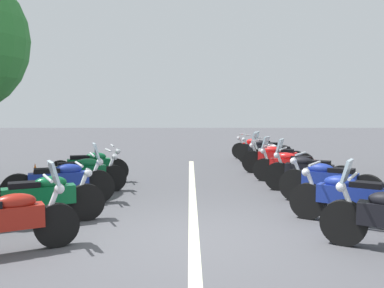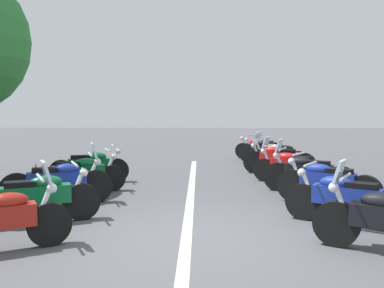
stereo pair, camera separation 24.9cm
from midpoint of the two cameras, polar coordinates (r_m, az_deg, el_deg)
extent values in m
plane|color=#4C4C51|center=(6.25, -0.91, -12.85)|extent=(80.00, 80.00, 0.00)
cube|color=beige|center=(8.91, -0.73, -7.54)|extent=(13.26, 0.16, 0.01)
cylinder|color=black|center=(6.15, -19.22, -10.48)|extent=(0.41, 0.60, 0.61)
cube|color=maroon|center=(6.04, -25.87, -9.19)|extent=(0.74, 1.06, 0.30)
ellipsoid|color=maroon|center=(6.01, -24.21, -7.25)|extent=(0.47, 0.58, 0.22)
cylinder|color=silver|center=(6.07, -19.86, -7.78)|extent=(0.20, 0.29, 0.58)
cylinder|color=silver|center=(6.00, -20.33, -4.43)|extent=(0.57, 0.33, 0.04)
sphere|color=silver|center=(6.04, -18.88, -5.86)|extent=(0.14, 0.14, 0.14)
cube|color=silver|center=(6.00, -19.59, -3.74)|extent=(0.37, 0.28, 0.32)
cylinder|color=black|center=(7.41, -15.32, -7.72)|extent=(0.39, 0.63, 0.63)
cube|color=#0C592D|center=(7.29, -21.18, -6.62)|extent=(0.73, 1.15, 0.30)
ellipsoid|color=#0C592D|center=(7.27, -19.80, -5.01)|extent=(0.45, 0.58, 0.22)
cube|color=black|center=(7.25, -22.96, -5.29)|extent=(0.44, 0.54, 0.12)
cylinder|color=silver|center=(7.34, -15.83, -5.46)|extent=(0.18, 0.29, 0.58)
cylinder|color=silver|center=(7.28, -16.21, -2.68)|extent=(0.58, 0.30, 0.04)
sphere|color=silver|center=(7.33, -15.02, -3.87)|extent=(0.14, 0.14, 0.14)
cylinder|color=silver|center=(7.51, -24.66, -8.55)|extent=(0.30, 0.53, 0.08)
cylinder|color=black|center=(8.70, -13.62, -5.71)|extent=(0.36, 0.69, 0.68)
cylinder|color=black|center=(8.67, -23.51, -6.00)|extent=(0.36, 0.69, 0.68)
cube|color=navy|center=(8.62, -18.59, -4.70)|extent=(0.64, 1.16, 0.30)
ellipsoid|color=navy|center=(8.60, -17.42, -3.35)|extent=(0.42, 0.58, 0.22)
cube|color=black|center=(8.60, -20.09, -3.56)|extent=(0.41, 0.54, 0.12)
cylinder|color=silver|center=(8.65, -14.06, -3.77)|extent=(0.16, 0.30, 0.58)
cylinder|color=silver|center=(8.60, -14.37, -1.40)|extent=(0.60, 0.25, 0.04)
sphere|color=silver|center=(8.63, -13.36, -2.43)|extent=(0.14, 0.14, 0.14)
cylinder|color=silver|center=(8.85, -21.48, -6.39)|extent=(0.26, 0.54, 0.08)
cube|color=silver|center=(8.60, -13.85, -0.92)|extent=(0.38, 0.24, 0.32)
cylinder|color=black|center=(9.89, -11.50, -4.63)|extent=(0.36, 0.62, 0.61)
cylinder|color=black|center=(9.71, -20.43, -4.99)|extent=(0.36, 0.62, 0.61)
cube|color=#0C592D|center=(9.75, -15.94, -3.78)|extent=(0.71, 1.18, 0.30)
ellipsoid|color=#0C592D|center=(9.74, -14.92, -2.57)|extent=(0.44, 0.58, 0.22)
cube|color=black|center=(9.70, -17.26, -2.78)|extent=(0.42, 0.54, 0.12)
cylinder|color=silver|center=(9.84, -11.87, -2.92)|extent=(0.18, 0.29, 0.58)
cylinder|color=silver|center=(9.79, -12.13, -0.84)|extent=(0.59, 0.27, 0.04)
sphere|color=silver|center=(9.84, -11.26, -1.74)|extent=(0.14, 0.14, 0.14)
cylinder|color=silver|center=(9.92, -18.69, -5.29)|extent=(0.28, 0.54, 0.08)
cylinder|color=black|center=(11.10, -10.97, -3.59)|extent=(0.31, 0.64, 0.63)
cylinder|color=black|center=(11.05, -18.24, -3.77)|extent=(0.31, 0.64, 0.63)
cube|color=#0C592D|center=(11.03, -14.62, -2.76)|extent=(0.57, 1.10, 0.30)
ellipsoid|color=#0C592D|center=(11.01, -13.70, -1.71)|extent=(0.40, 0.57, 0.22)
cube|color=black|center=(11.00, -15.78, -1.86)|extent=(0.38, 0.53, 0.12)
cylinder|color=silver|center=(11.05, -11.30, -2.06)|extent=(0.15, 0.30, 0.58)
cylinder|color=silver|center=(11.01, -11.54, -0.20)|extent=(0.61, 0.21, 0.04)
sphere|color=silver|center=(11.04, -10.75, -1.01)|extent=(0.14, 0.14, 0.14)
cylinder|color=silver|center=(11.24, -16.77, -4.08)|extent=(0.23, 0.55, 0.08)
cylinder|color=black|center=(6.20, 19.02, -10.19)|extent=(0.44, 0.62, 0.64)
cylinder|color=silver|center=(6.12, 19.65, -7.51)|extent=(0.21, 0.29, 0.58)
cylinder|color=silver|center=(6.05, 20.11, -4.20)|extent=(0.56, 0.35, 0.04)
sphere|color=silver|center=(6.11, 18.68, -5.61)|extent=(0.14, 0.14, 0.14)
cube|color=silver|center=(6.06, 19.39, -3.50)|extent=(0.37, 0.29, 0.32)
cylinder|color=black|center=(7.50, 14.72, -7.58)|extent=(0.46, 0.60, 0.63)
cube|color=navy|center=(7.28, 20.12, -6.62)|extent=(0.82, 1.06, 0.30)
ellipsoid|color=navy|center=(7.29, 18.78, -4.98)|extent=(0.50, 0.58, 0.22)
cube|color=black|center=(7.21, 21.88, -5.33)|extent=(0.48, 0.54, 0.12)
cylinder|color=silver|center=(7.42, 15.21, -5.35)|extent=(0.22, 0.28, 0.58)
cylinder|color=silver|center=(7.36, 15.57, -2.61)|extent=(0.54, 0.37, 0.04)
sphere|color=silver|center=(7.42, 14.43, -3.77)|extent=(0.14, 0.14, 0.14)
cylinder|color=silver|center=(7.09, 23.15, -9.28)|extent=(0.36, 0.51, 0.08)
cylinder|color=black|center=(8.89, 13.22, -5.50)|extent=(0.48, 0.64, 0.67)
cylinder|color=black|center=(8.55, 22.10, -6.13)|extent=(0.48, 0.64, 0.67)
cube|color=navy|center=(8.67, 17.60, -4.66)|extent=(0.81, 1.04, 0.30)
ellipsoid|color=navy|center=(8.68, 16.48, -3.28)|extent=(0.50, 0.58, 0.22)
cube|color=black|center=(8.59, 19.05, -3.56)|extent=(0.48, 0.54, 0.12)
cylinder|color=silver|center=(8.83, 13.62, -3.62)|extent=(0.22, 0.28, 0.58)
cylinder|color=silver|center=(8.77, 13.91, -1.30)|extent=(0.54, 0.37, 0.04)
sphere|color=silver|center=(8.84, 12.97, -2.29)|extent=(0.14, 0.14, 0.14)
cylinder|color=silver|center=(8.45, 19.99, -6.89)|extent=(0.37, 0.51, 0.08)
cylinder|color=black|center=(9.98, 11.09, -4.38)|extent=(0.41, 0.66, 0.67)
cylinder|color=black|center=(9.74, 19.14, -4.77)|extent=(0.41, 0.66, 0.67)
cube|color=black|center=(9.81, 15.09, -3.55)|extent=(0.71, 1.08, 0.30)
ellipsoid|color=black|center=(9.82, 14.08, -2.35)|extent=(0.46, 0.58, 0.22)
cube|color=black|center=(9.75, 16.38, -2.56)|extent=(0.44, 0.55, 0.12)
cylinder|color=silver|center=(9.93, 11.46, -2.69)|extent=(0.19, 0.29, 0.58)
cylinder|color=silver|center=(9.88, 11.72, -0.63)|extent=(0.58, 0.30, 0.04)
sphere|color=silver|center=(9.93, 10.86, -1.52)|extent=(0.14, 0.14, 0.14)
cylinder|color=silver|center=(9.61, 17.34, -5.45)|extent=(0.31, 0.53, 0.08)
cube|color=silver|center=(9.89, 11.27, -0.21)|extent=(0.38, 0.26, 0.32)
cylinder|color=black|center=(11.23, 9.30, -3.51)|extent=(0.42, 0.60, 0.61)
cylinder|color=black|center=(10.82, 16.88, -3.95)|extent=(0.42, 0.60, 0.61)
cube|color=red|center=(10.98, 13.03, -2.80)|extent=(0.81, 1.14, 0.30)
ellipsoid|color=red|center=(11.01, 12.15, -1.72)|extent=(0.48, 0.58, 0.22)
cube|color=black|center=(10.90, 14.16, -1.93)|extent=(0.46, 0.55, 0.12)
cylinder|color=silver|center=(11.18, 9.61, -2.00)|extent=(0.20, 0.29, 0.58)
cylinder|color=silver|center=(11.13, 9.83, -0.17)|extent=(0.56, 0.34, 0.04)
sphere|color=silver|center=(11.19, 9.09, -0.96)|extent=(0.14, 0.14, 0.14)
cylinder|color=silver|center=(10.73, 15.07, -4.48)|extent=(0.34, 0.52, 0.08)
cube|color=silver|center=(11.15, 9.44, 0.21)|extent=(0.37, 0.28, 0.32)
cylinder|color=black|center=(12.64, 7.84, -2.46)|extent=(0.39, 0.68, 0.67)
cylinder|color=black|center=(12.36, 14.40, -2.71)|extent=(0.39, 0.68, 0.67)
cube|color=red|center=(12.46, 11.10, -1.77)|extent=(0.68, 1.13, 0.30)
ellipsoid|color=red|center=(12.47, 10.30, -0.82)|extent=(0.44, 0.58, 0.22)
cube|color=black|center=(12.40, 12.11, -0.98)|extent=(0.42, 0.54, 0.12)
cylinder|color=silver|center=(12.59, 8.12, -1.11)|extent=(0.18, 0.29, 0.58)
cylinder|color=silver|center=(12.55, 8.32, 0.52)|extent=(0.59, 0.27, 0.04)
sphere|color=silver|center=(12.60, 7.65, -0.19)|extent=(0.14, 0.14, 0.14)
cylinder|color=silver|center=(12.24, 12.93, -3.23)|extent=(0.28, 0.54, 0.08)
cube|color=silver|center=(12.57, 7.97, 0.85)|extent=(0.38, 0.25, 0.32)
cylinder|color=black|center=(14.02, 8.17, -1.89)|extent=(0.44, 0.60, 0.61)
cylinder|color=black|center=(13.55, 13.56, -2.20)|extent=(0.44, 0.60, 0.61)
cube|color=white|center=(13.75, 10.83, -1.30)|extent=(0.79, 1.04, 0.30)
ellipsoid|color=white|center=(13.79, 10.14, -0.44)|extent=(0.49, 0.58, 0.22)
cube|color=black|center=(13.66, 11.71, -0.59)|extent=(0.47, 0.55, 0.12)
cylinder|color=silver|center=(13.97, 8.41, -0.68)|extent=(0.21, 0.28, 0.58)
cylinder|color=silver|center=(13.92, 8.58, 0.78)|extent=(0.55, 0.36, 0.04)
sphere|color=silver|center=(13.99, 8.00, 0.15)|extent=(0.14, 0.14, 0.14)
cylinder|color=silver|center=(13.47, 12.20, -2.60)|extent=(0.35, 0.51, 0.08)
cube|color=silver|center=(13.95, 8.28, 1.08)|extent=(0.37, 0.29, 0.32)
cylinder|color=black|center=(15.31, 6.83, -1.22)|extent=(0.46, 0.65, 0.67)
cylinder|color=black|center=(14.82, 12.00, -1.48)|extent=(0.46, 0.65, 0.67)
cube|color=black|center=(15.03, 9.38, -0.67)|extent=(0.79, 1.09, 0.30)
ellipsoid|color=black|center=(15.08, 8.75, 0.12)|extent=(0.48, 0.58, 0.22)
cube|color=black|center=(14.94, 10.18, -0.02)|extent=(0.46, 0.55, 0.12)
cylinder|color=silver|center=(15.26, 7.05, -0.11)|extent=(0.20, 0.29, 0.58)
cylinder|color=silver|center=(15.22, 7.20, 1.23)|extent=(0.56, 0.34, 0.04)
sphere|color=silver|center=(15.29, 6.68, 0.65)|extent=(0.14, 0.14, 0.14)
cylinder|color=silver|center=(14.75, 10.71, -1.88)|extent=(0.34, 0.52, 0.08)
cylinder|color=black|center=(16.42, 6.15, -0.91)|extent=(0.41, 0.62, 0.62)
cylinder|color=black|center=(15.96, 10.98, -1.13)|extent=(0.41, 0.62, 0.62)
cube|color=red|center=(16.16, 8.54, -0.39)|extent=(0.75, 1.10, 0.30)
ellipsoid|color=red|center=(16.20, 7.94, 0.34)|extent=(0.47, 0.58, 0.22)
cube|color=black|center=(16.08, 9.29, 0.22)|extent=(0.45, 0.55, 0.12)
cylinder|color=silver|center=(16.37, 6.35, 0.12)|extent=(0.20, 0.29, 0.58)
cylinder|color=silver|center=(16.34, 6.50, 1.38)|extent=(0.57, 0.32, 0.04)
sphere|color=silver|center=(16.40, 6.00, 0.83)|extent=(0.14, 0.14, 0.14)
cylinder|color=silver|center=(15.88, 9.79, -1.48)|extent=(0.33, 0.52, 0.08)
cube|color=orange|center=(10.88, -21.28, -5.58)|extent=(0.36, 0.36, 0.03)
cone|color=orange|center=(10.83, -21.33, -4.02)|extent=(0.26, 0.26, 0.60)
cylinder|color=white|center=(10.82, -21.33, -3.88)|extent=(0.19, 0.19, 0.07)
camera|label=1|loc=(0.12, -90.33, -0.03)|focal=38.84mm
camera|label=2|loc=(0.12, 89.67, 0.03)|focal=38.84mm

